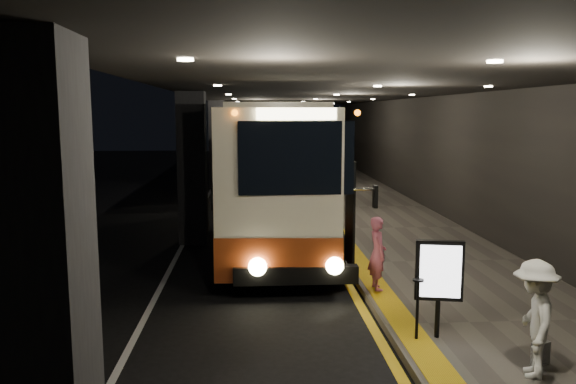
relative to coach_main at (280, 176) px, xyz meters
name	(u,v)px	position (x,y,z in m)	size (l,w,h in m)	color
ground	(243,281)	(-1.09, -4.61, -1.87)	(90.00, 90.00, 0.00)	black
lane_line_white	(188,235)	(-2.89, 0.39, -1.87)	(0.12, 50.00, 0.01)	silver
kerb_stripe_yellow	(319,233)	(1.26, 0.39, -1.87)	(0.18, 50.00, 0.01)	gold
sidewalk	(394,230)	(3.66, 0.39, -1.80)	(4.50, 50.00, 0.15)	#514C44
tactile_strip	(335,228)	(1.76, 0.39, -1.72)	(0.50, 50.00, 0.01)	gold
terminal_wall	(466,138)	(5.91, 0.39, 1.13)	(0.10, 50.00, 6.00)	black
support_columns	(192,168)	(-2.59, -0.61, 0.33)	(0.80, 24.80, 4.40)	black
canopy	(325,86)	(1.41, 0.39, 2.73)	(9.00, 50.00, 0.40)	black
coach_main	(280,176)	(0.00, 0.00, 0.00)	(3.28, 12.62, 3.90)	beige
coach_second	(263,151)	(-0.23, 14.27, -0.19)	(2.40, 11.15, 3.50)	beige
coach_third	(262,138)	(-0.10, 25.47, 0.03)	(2.98, 12.66, 3.96)	beige
passenger_boarding	(377,253)	(1.71, -5.83, -0.95)	(0.56, 0.37, 1.53)	#C95E79
passenger_waiting_white	(534,319)	(3.02, -9.79, -0.89)	(1.07, 0.50, 1.66)	silver
bag_polka	(540,353)	(3.31, -9.48, -1.55)	(0.28, 0.12, 0.34)	black
info_sign	(439,273)	(2.14, -8.39, -0.63)	(0.77, 0.26, 1.62)	black
stanchion_post	(417,310)	(1.78, -8.46, -1.23)	(0.05, 0.05, 0.99)	black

